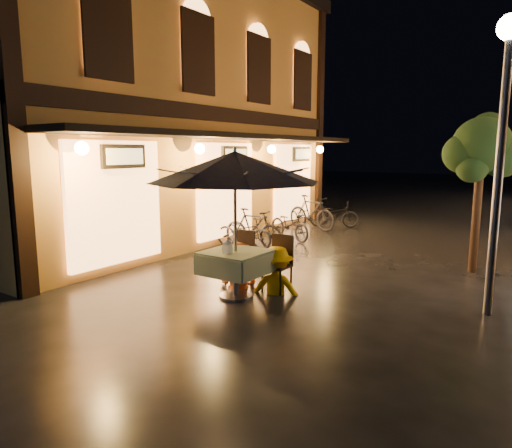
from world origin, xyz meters
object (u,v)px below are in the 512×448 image
Objects in this scene: table_lantern at (227,245)px; person_yellow at (277,248)px; cafe_table at (236,263)px; streetlamp_near at (504,113)px; person_orange at (238,243)px; bicycle_0 at (244,232)px; patio_umbrella at (235,167)px.

person_yellow reaches higher than table_lantern.
table_lantern is (0.00, -0.21, 0.33)m from cafe_table.
person_orange is at bearing -167.16° from streetlamp_near.
person_yellow is (-3.15, -0.84, -2.14)m from streetlamp_near.
cafe_table is 3.89m from bicycle_0.
bicycle_0 reaches higher than cafe_table.
person_yellow is (0.43, 0.80, -0.14)m from table_lantern.
streetlamp_near is 2.71× the size of person_yellow.
streetlamp_near is 3.90m from person_yellow.
cafe_table is 3.96× the size of table_lantern.
patio_umbrella is at bearing 114.96° from person_orange.
person_orange is (-0.34, 0.53, -1.36)m from patio_umbrella.
patio_umbrella is at bearing -45.00° from cafe_table.
bicycle_0 is (-1.82, 2.70, -0.39)m from person_orange.
person_orange is at bearing 114.40° from table_lantern.
streetlamp_near is 4.51m from cafe_table.
patio_umbrella is 1.55m from person_yellow.
person_orange is (-0.34, 0.75, -0.12)m from table_lantern.
cafe_table is 0.62× the size of person_orange.
table_lantern is 0.16× the size of person_yellow.
cafe_table is at bearing -153.08° from bicycle_0.
streetlamp_near reaches higher than cafe_table.
person_yellow is at bearing 53.51° from cafe_table.
table_lantern is 0.16× the size of person_orange.
person_orange reaches higher than bicycle_0.
cafe_table is at bearing 90.00° from table_lantern.
patio_umbrella is 1.50m from person_orange.
person_yellow is (0.43, 0.59, 0.19)m from cafe_table.
streetlamp_near reaches higher than table_lantern.
streetlamp_near is 3.94m from patio_umbrella.
patio_umbrella is at bearing -158.29° from streetlamp_near.
person_orange is at bearing 122.41° from patio_umbrella.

